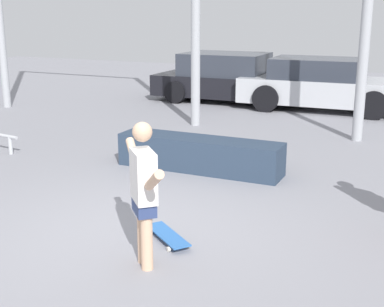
# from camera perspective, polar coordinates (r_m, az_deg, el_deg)

# --- Properties ---
(ground_plane) EXTENTS (36.00, 36.00, 0.00)m
(ground_plane) POSITION_cam_1_polar(r_m,az_deg,el_deg) (6.26, -6.82, -8.33)
(ground_plane) COLOR gray
(skateboarder) EXTENTS (0.95, 1.03, 1.47)m
(skateboarder) POSITION_cam_1_polar(r_m,az_deg,el_deg) (5.18, -5.17, -3.80)
(skateboarder) COLOR #DBAD89
(skateboarder) RESTS_ON ground_plane
(skateboard) EXTENTS (0.73, 0.63, 0.08)m
(skateboard) POSITION_cam_1_polar(r_m,az_deg,el_deg) (5.99, -2.63, -8.71)
(skateboard) COLOR #2D66B2
(skateboard) RESTS_ON ground_plane
(grind_box) EXTENTS (2.66, 0.58, 0.52)m
(grind_box) POSITION_cam_1_polar(r_m,az_deg,el_deg) (8.47, 0.80, -0.07)
(grind_box) COLOR #28384C
(grind_box) RESTS_ON ground_plane
(parked_car_black) EXTENTS (4.11, 2.08, 1.33)m
(parked_car_black) POSITION_cam_1_polar(r_m,az_deg,el_deg) (14.99, 3.91, 8.00)
(parked_car_black) COLOR black
(parked_car_black) RESTS_ON ground_plane
(parked_car_silver) EXTENTS (4.20, 2.00, 1.30)m
(parked_car_silver) POSITION_cam_1_polar(r_m,az_deg,el_deg) (14.04, 13.72, 7.13)
(parked_car_silver) COLOR #B7BABF
(parked_car_silver) RESTS_ON ground_plane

